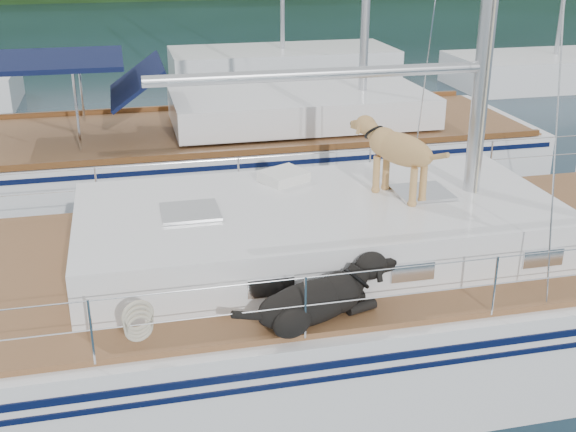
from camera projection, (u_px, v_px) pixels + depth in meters
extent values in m
plane|color=black|center=(250.00, 354.00, 8.36)|extent=(120.00, 120.00, 0.00)
cube|color=white|center=(249.00, 316.00, 8.18)|extent=(12.00, 3.80, 1.40)
cube|color=brown|center=(248.00, 258.00, 7.90)|extent=(11.52, 3.50, 0.06)
cube|color=white|center=(319.00, 226.00, 7.96)|extent=(5.20, 2.50, 0.55)
cylinder|color=silver|center=(321.00, 74.00, 7.33)|extent=(3.60, 0.12, 0.12)
cylinder|color=silver|center=(283.00, 280.00, 6.10)|extent=(10.56, 0.01, 0.01)
cylinder|color=silver|center=(223.00, 160.00, 9.26)|extent=(10.56, 0.01, 0.01)
cube|color=blue|center=(107.00, 222.00, 8.69)|extent=(0.76, 0.54, 0.06)
cube|color=white|center=(284.00, 176.00, 8.48)|extent=(0.63, 0.59, 0.13)
torus|color=beige|center=(138.00, 316.00, 5.95)|extent=(0.37, 0.20, 0.35)
cube|color=white|center=(240.00, 163.00, 13.67)|extent=(11.00, 3.50, 1.30)
cube|color=brown|center=(239.00, 129.00, 13.43)|extent=(10.56, 3.29, 0.06)
cube|color=white|center=(301.00, 107.00, 13.55)|extent=(4.80, 2.30, 0.55)
cube|color=#0D1636|center=(50.00, 60.00, 12.23)|extent=(2.40, 2.30, 0.08)
cube|color=white|center=(283.00, 66.00, 23.52)|extent=(7.20, 3.00, 1.10)
cube|color=white|center=(554.00, 72.00, 22.49)|extent=(6.40, 3.00, 1.10)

